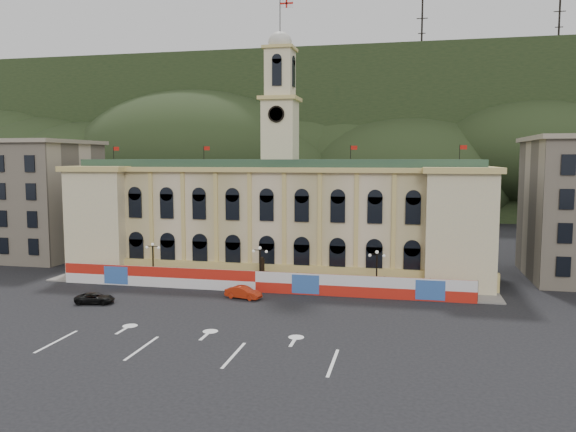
% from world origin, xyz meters
% --- Properties ---
extents(ground, '(260.00, 260.00, 0.00)m').
position_xyz_m(ground, '(0.00, 0.00, 0.00)').
color(ground, black).
rests_on(ground, ground).
extents(lane_markings, '(26.00, 10.00, 0.02)m').
position_xyz_m(lane_markings, '(0.00, -5.00, 0.00)').
color(lane_markings, white).
rests_on(lane_markings, ground).
extents(hill_ridge, '(230.00, 80.00, 64.00)m').
position_xyz_m(hill_ridge, '(0.03, 121.99, 19.48)').
color(hill_ridge, black).
rests_on(hill_ridge, ground).
extents(city_hall, '(56.20, 17.60, 37.10)m').
position_xyz_m(city_hall, '(0.00, 27.63, 7.85)').
color(city_hall, beige).
rests_on(city_hall, ground).
extents(side_building_left, '(21.00, 17.00, 18.60)m').
position_xyz_m(side_building_left, '(-43.00, 30.93, 9.33)').
color(side_building_left, '#C4B197').
rests_on(side_building_left, ground).
extents(hoarding_fence, '(50.00, 0.44, 2.50)m').
position_xyz_m(hoarding_fence, '(0.06, 15.07, 1.25)').
color(hoarding_fence, red).
rests_on(hoarding_fence, ground).
extents(pavement, '(56.00, 5.50, 0.16)m').
position_xyz_m(pavement, '(0.00, 17.75, 0.08)').
color(pavement, slate).
rests_on(pavement, ground).
extents(statue, '(1.40, 1.40, 3.72)m').
position_xyz_m(statue, '(0.00, 18.00, 1.19)').
color(statue, '#595651').
rests_on(statue, ground).
extents(lamp_left, '(1.96, 0.44, 5.15)m').
position_xyz_m(lamp_left, '(-14.00, 17.00, 3.07)').
color(lamp_left, black).
rests_on(lamp_left, ground).
extents(lamp_center, '(1.96, 0.44, 5.15)m').
position_xyz_m(lamp_center, '(0.00, 17.00, 3.07)').
color(lamp_center, black).
rests_on(lamp_center, ground).
extents(lamp_right, '(1.96, 0.44, 5.15)m').
position_xyz_m(lamp_right, '(14.00, 17.00, 3.07)').
color(lamp_right, black).
rests_on(lamp_right, ground).
extents(red_sedan, '(3.37, 4.84, 1.38)m').
position_xyz_m(red_sedan, '(-0.53, 11.75, 0.69)').
color(red_sedan, '#A8230C').
rests_on(red_sedan, ground).
extents(black_suv, '(3.46, 4.88, 1.16)m').
position_xyz_m(black_suv, '(-15.70, 6.23, 0.58)').
color(black_suv, black).
rests_on(black_suv, ground).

